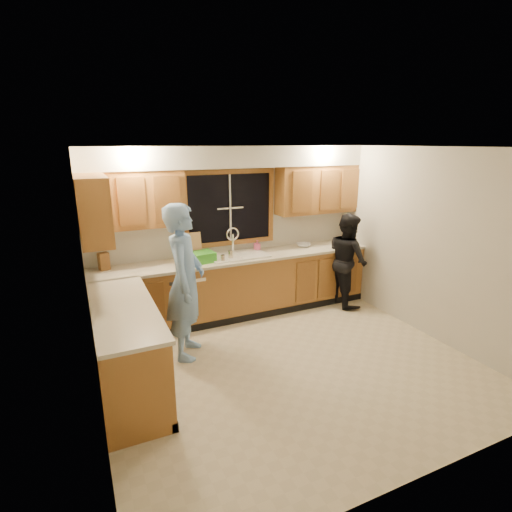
{
  "coord_description": "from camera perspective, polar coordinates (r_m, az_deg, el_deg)",
  "views": [
    {
      "loc": [
        -2.13,
        -3.67,
        2.55
      ],
      "look_at": [
        -0.14,
        0.65,
        1.19
      ],
      "focal_mm": 28.0,
      "sensor_mm": 36.0,
      "label": 1
    }
  ],
  "objects": [
    {
      "name": "floor",
      "position": [
        4.95,
        4.8,
        -15.1
      ],
      "size": [
        4.2,
        4.2,
        0.0
      ],
      "primitive_type": "plane",
      "color": "beige",
      "rests_on": "ground"
    },
    {
      "name": "dishwasher",
      "position": [
        5.82,
        -10.31,
        -5.88
      ],
      "size": [
        0.6,
        0.56,
        0.82
      ],
      "primitive_type": "cube",
      "color": "silver",
      "rests_on": "floor"
    },
    {
      "name": "ceiling",
      "position": [
        4.24,
        5.61,
        15.21
      ],
      "size": [
        4.2,
        4.2,
        0.0
      ],
      "primitive_type": "plane",
      "rotation": [
        3.14,
        0.0,
        0.0
      ],
      "color": "white"
    },
    {
      "name": "man",
      "position": [
        4.84,
        -10.08,
        -3.66
      ],
      "size": [
        0.7,
        0.82,
        1.89
      ],
      "primitive_type": "imported",
      "rotation": [
        0.0,
        0.0,
        1.14
      ],
      "color": "#719CD6",
      "rests_on": "floor"
    },
    {
      "name": "window_frame",
      "position": [
        6.03,
        -3.74,
        6.86
      ],
      "size": [
        1.44,
        0.03,
        1.14
      ],
      "color": "black",
      "rests_on": "wall_back"
    },
    {
      "name": "can_left",
      "position": [
        5.62,
        -4.77,
        -0.38
      ],
      "size": [
        0.08,
        0.08,
        0.11
      ],
      "primitive_type": "cylinder",
      "rotation": [
        0.0,
        0.0,
        0.43
      ],
      "color": "#C0AF94",
      "rests_on": "countertop_back"
    },
    {
      "name": "upper_cabinets_left",
      "position": [
        5.5,
        -17.29,
        7.67
      ],
      "size": [
        1.35,
        0.33,
        0.75
      ],
      "primitive_type": "cube",
      "color": "#A4692F",
      "rests_on": "wall_back"
    },
    {
      "name": "countertop_back",
      "position": [
        5.91,
        -2.55,
        -0.28
      ],
      "size": [
        4.2,
        0.63,
        0.04
      ],
      "primitive_type": "cube",
      "color": "beige",
      "rests_on": "base_cabinets_back"
    },
    {
      "name": "bowl",
      "position": [
        6.49,
        6.78,
        1.56
      ],
      "size": [
        0.29,
        0.29,
        0.06
      ],
      "primitive_type": "imported",
      "rotation": [
        0.0,
        0.0,
        -0.34
      ],
      "color": "silver",
      "rests_on": "countertop_back"
    },
    {
      "name": "wall_back",
      "position": [
        6.1,
        -3.71,
        3.63
      ],
      "size": [
        4.2,
        0.0,
        4.2
      ],
      "primitive_type": "plane",
      "rotation": [
        1.57,
        0.0,
        0.0
      ],
      "color": "beige",
      "rests_on": "ground"
    },
    {
      "name": "wall_right",
      "position": [
        5.75,
        23.67,
        1.53
      ],
      "size": [
        0.0,
        3.8,
        3.8
      ],
      "primitive_type": "plane",
      "rotation": [
        1.57,
        0.0,
        -1.57
      ],
      "color": "beige",
      "rests_on": "ground"
    },
    {
      "name": "upper_cabinets_right",
      "position": [
        6.51,
        8.68,
        9.39
      ],
      "size": [
        1.35,
        0.33,
        0.75
      ],
      "primitive_type": "cube",
      "color": "#A4692F",
      "rests_on": "wall_back"
    },
    {
      "name": "countertop_left",
      "position": [
        4.36,
        -18.43,
        -7.14
      ],
      "size": [
        0.63,
        1.9,
        0.04
      ],
      "primitive_type": "cube",
      "color": "beige",
      "rests_on": "base_cabinets_left"
    },
    {
      "name": "upper_cabinets_return",
      "position": [
        4.85,
        -22.25,
        6.18
      ],
      "size": [
        0.33,
        0.9,
        0.75
      ],
      "primitive_type": "cube",
      "color": "#A4692F",
      "rests_on": "wall_left"
    },
    {
      "name": "base_cabinets_left",
      "position": [
        4.55,
        -18.11,
        -12.51
      ],
      "size": [
        0.6,
        1.9,
        0.88
      ],
      "primitive_type": "cube",
      "color": "#A4692F",
      "rests_on": "ground"
    },
    {
      "name": "wall_left",
      "position": [
        3.89,
        -22.86,
        -4.85
      ],
      "size": [
        0.0,
        3.8,
        3.8
      ],
      "primitive_type": "plane",
      "rotation": [
        1.57,
        0.0,
        1.57
      ],
      "color": "beige",
      "rests_on": "ground"
    },
    {
      "name": "dish_crate",
      "position": [
        5.68,
        -7.61,
        -0.12
      ],
      "size": [
        0.34,
        0.32,
        0.14
      ],
      "primitive_type": "cube",
      "rotation": [
        0.0,
        0.0,
        0.13
      ],
      "color": "green",
      "rests_on": "countertop_back"
    },
    {
      "name": "soap_bottle",
      "position": [
        6.18,
        0.16,
        1.5
      ],
      "size": [
        0.09,
        0.09,
        0.17
      ],
      "primitive_type": "imported",
      "rotation": [
        0.0,
        0.0,
        0.12
      ],
      "color": "#F25C92",
      "rests_on": "countertop_back"
    },
    {
      "name": "cutting_board",
      "position": [
        5.83,
        -9.16,
        1.46
      ],
      "size": [
        0.29,
        0.1,
        0.38
      ],
      "primitive_type": "cube",
      "rotation": [
        -0.21,
        0.0,
        -0.01
      ],
      "color": "tan",
      "rests_on": "countertop_back"
    },
    {
      "name": "knife_block",
      "position": [
        5.63,
        -20.92,
        -0.71
      ],
      "size": [
        0.15,
        0.14,
        0.23
      ],
      "primitive_type": "cube",
      "rotation": [
        0.0,
        0.0,
        0.3
      ],
      "color": "brown",
      "rests_on": "countertop_back"
    },
    {
      "name": "woman",
      "position": [
        6.52,
        12.91,
        -0.51
      ],
      "size": [
        0.64,
        0.78,
        1.49
      ],
      "primitive_type": "imported",
      "rotation": [
        0.0,
        0.0,
        1.47
      ],
      "color": "black",
      "rests_on": "floor"
    },
    {
      "name": "base_cabinets_back",
      "position": [
        6.06,
        -2.55,
        -4.42
      ],
      "size": [
        4.2,
        0.6,
        0.88
      ],
      "primitive_type": "cube",
      "color": "#A4692F",
      "rests_on": "ground"
    },
    {
      "name": "sink",
      "position": [
        5.93,
        -2.61,
        -0.56
      ],
      "size": [
        0.86,
        0.52,
        0.57
      ],
      "color": "white",
      "rests_on": "countertop_back"
    },
    {
      "name": "stove",
      "position": [
        4.05,
        -17.06,
        -16.02
      ],
      "size": [
        0.58,
        0.75,
        0.9
      ],
      "primitive_type": "cube",
      "color": "silver",
      "rests_on": "floor"
    },
    {
      "name": "can_right",
      "position": [
        5.75,
        -3.64,
        0.13
      ],
      "size": [
        0.09,
        0.09,
        0.13
      ],
      "primitive_type": "cylinder",
      "rotation": [
        0.0,
        0.0,
        0.27
      ],
      "color": "#C0AF94",
      "rests_on": "countertop_back"
    },
    {
      "name": "soffit",
      "position": [
        5.8,
        -3.27,
        13.96
      ],
      "size": [
        4.2,
        0.35,
        0.3
      ],
      "primitive_type": "cube",
      "color": "silver",
      "rests_on": "wall_back"
    }
  ]
}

